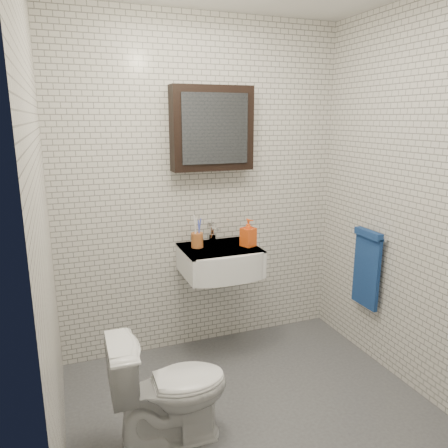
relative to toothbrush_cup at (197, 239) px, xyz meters
The scene contains 9 objects.
ground 1.24m from the toothbrush_cup, 82.94° to the right, with size 2.20×2.00×0.01m, color #47494E.
room_shell 1.01m from the toothbrush_cup, 82.94° to the right, with size 2.22×2.02×2.51m.
washbasin 0.24m from the toothbrush_cup, 33.15° to the right, with size 0.55×0.50×0.20m.
faucet 0.18m from the toothbrush_cup, 32.17° to the left, with size 0.06×0.20×0.15m.
mirror_cabinet 0.81m from the toothbrush_cup, 31.14° to the left, with size 0.60×0.15×0.60m.
towel_rail 1.26m from the toothbrush_cup, 22.86° to the right, with size 0.09×0.30×0.58m.
toothbrush_cup is the anchor object (origin of this frame).
soap_bottle 0.38m from the toothbrush_cup, 16.12° to the right, with size 0.09×0.09×0.21m, color #E35917.
toilet 1.12m from the toothbrush_cup, 117.03° to the right, with size 0.37×0.64×0.66m, color white.
Camera 1 is at (-1.01, -2.11, 1.78)m, focal length 35.00 mm.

